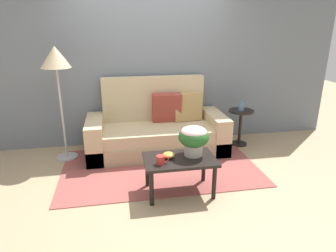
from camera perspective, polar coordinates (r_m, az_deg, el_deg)
name	(u,v)px	position (r m, az deg, el deg)	size (l,w,h in m)	color
ground_plane	(162,173)	(4.08, -1.17, -8.97)	(14.00, 14.00, 0.00)	tan
wall_back	(149,61)	(4.89, -3.70, 12.38)	(6.40, 0.12, 2.71)	slate
area_rug	(160,167)	(4.23, -1.53, -7.87)	(2.70, 1.60, 0.01)	#994C47
couch	(157,131)	(4.67, -2.05, -0.87)	(2.12, 0.90, 1.13)	tan
coffee_table	(180,163)	(3.47, 2.26, -7.20)	(0.83, 0.52, 0.45)	black
side_table	(240,121)	(5.00, 13.79, 0.94)	(0.40, 0.40, 0.60)	black
floor_lamp	(56,64)	(4.39, -20.76, 11.11)	(0.42, 0.42, 1.65)	#B2B2B7
potted_plant	(194,137)	(3.45, 4.97, -2.21)	(0.36, 0.36, 0.36)	#B7B2A8
coffee_mug	(161,160)	(3.29, -1.39, -6.53)	(0.14, 0.09, 0.10)	red
snack_bowl	(169,155)	(3.43, 0.12, -5.60)	(0.14, 0.14, 0.07)	gold
table_vase	(242,105)	(4.91, 13.97, 3.88)	(0.09, 0.09, 0.21)	slate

